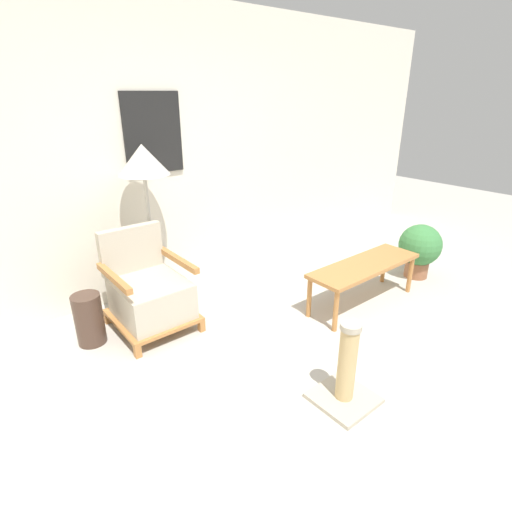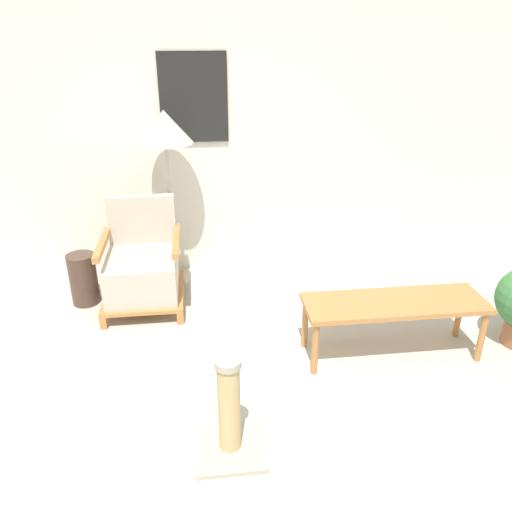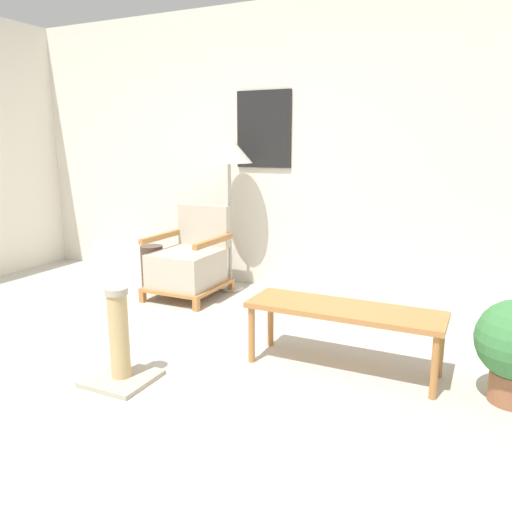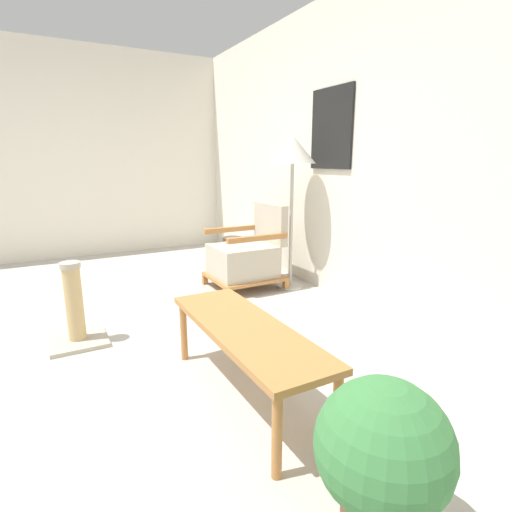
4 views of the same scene
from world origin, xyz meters
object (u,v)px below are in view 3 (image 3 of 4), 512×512
at_px(floor_lamp, 229,156).
at_px(coffee_table, 344,314).
at_px(vase, 152,267).
at_px(armchair, 189,263).
at_px(scratching_post, 120,348).

height_order(floor_lamp, coffee_table, floor_lamp).
distance_m(floor_lamp, vase, 1.35).
relative_size(armchair, coffee_table, 0.68).
bearing_deg(coffee_table, vase, 156.14).
height_order(armchair, coffee_table, armchair).
relative_size(armchair, scratching_post, 1.42).
xyz_separation_m(vase, scratching_post, (1.07, -1.73, -0.00)).
bearing_deg(vase, armchair, -9.32).
distance_m(vase, scratching_post, 2.03).
distance_m(floor_lamp, coffee_table, 2.19).
bearing_deg(scratching_post, armchair, 109.23).
height_order(coffee_table, vase, vase).
bearing_deg(floor_lamp, scratching_post, -80.48).
distance_m(coffee_table, scratching_post, 1.39).
bearing_deg(coffee_table, scratching_post, -147.59).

